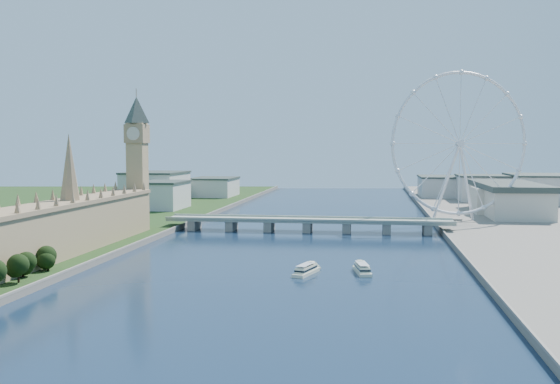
# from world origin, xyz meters

# --- Properties ---
(ground) EXTENTS (2000.00, 2000.00, 0.00)m
(ground) POSITION_xyz_m (0.00, 0.00, 0.00)
(ground) COLOR #1B2B4C
(ground) RESTS_ON ground
(parliament_range) EXTENTS (24.00, 200.00, 70.00)m
(parliament_range) POSITION_xyz_m (-128.00, 170.00, 18.48)
(parliament_range) COLOR tan
(parliament_range) RESTS_ON ground
(big_ben) EXTENTS (20.02, 20.02, 110.00)m
(big_ben) POSITION_xyz_m (-128.00, 278.00, 66.57)
(big_ben) COLOR tan
(big_ben) RESTS_ON ground
(westminster_bridge) EXTENTS (220.00, 22.00, 9.50)m
(westminster_bridge) POSITION_xyz_m (0.00, 300.00, 6.63)
(westminster_bridge) COLOR gray
(westminster_bridge) RESTS_ON ground
(london_eye) EXTENTS (113.60, 39.12, 124.30)m
(london_eye) POSITION_xyz_m (119.98, 355.08, 67.52)
(london_eye) COLOR silver
(london_eye) RESTS_ON ground
(county_hall) EXTENTS (54.00, 144.00, 35.00)m
(county_hall) POSITION_xyz_m (175.00, 430.00, 0.00)
(county_hall) COLOR beige
(county_hall) RESTS_ON ground
(city_skyline) EXTENTS (505.00, 280.00, 32.00)m
(city_skyline) POSITION_xyz_m (39.22, 560.08, 16.96)
(city_skyline) COLOR beige
(city_skyline) RESTS_ON ground
(tour_boat_near) EXTENTS (13.67, 26.44, 5.63)m
(tour_boat_near) POSITION_xyz_m (15.63, 137.00, 0.00)
(tour_boat_near) COLOR beige
(tour_boat_near) RESTS_ON ground
(tour_boat_far) EXTENTS (11.34, 26.51, 5.65)m
(tour_boat_far) POSITION_xyz_m (43.96, 143.69, 0.00)
(tour_boat_far) COLOR beige
(tour_boat_far) RESTS_ON ground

